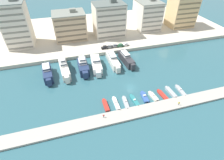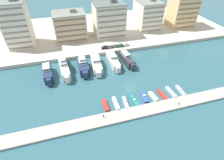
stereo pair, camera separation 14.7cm
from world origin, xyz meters
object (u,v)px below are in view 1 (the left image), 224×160
Objects in this scene: motorboat_blue_center at (145,97)px; motorboat_red_mid_right at (163,95)px; motorboat_red_far_left at (106,105)px; motorboat_grey_mid_left at (126,103)px; yacht_navy_mid_left at (83,66)px; car_grey_left at (110,47)px; yacht_ivory_left at (64,67)px; car_white_center at (125,44)px; car_black_far_left at (105,47)px; pedestrian_near_edge at (179,103)px; yacht_ivory_center at (113,60)px; yacht_charcoal_center_right at (126,59)px; motorboat_cream_center_right at (153,96)px; pedestrian_mid_deck at (104,116)px; yacht_white_center_left at (96,64)px; motorboat_grey_right at (171,92)px; car_green_center_left at (120,45)px; yacht_navy_far_left at (48,73)px; motorboat_white_left at (116,103)px; motorboat_teal_center_left at (135,101)px; motorboat_grey_far_right at (180,90)px; car_grey_mid_left at (115,46)px.

motorboat_red_mid_right is (7.99, -1.07, -0.06)m from motorboat_blue_center.
motorboat_red_far_left is 0.96× the size of motorboat_grey_mid_left.
car_grey_left is at bearing 41.66° from yacht_navy_mid_left.
motorboat_red_mid_right is at bearing -7.64° from motorboat_blue_center.
yacht_ivory_left is 5.21× the size of car_white_center.
car_black_far_left is 2.42× the size of pedestrian_near_edge.
yacht_ivory_center is 7.30m from yacht_charcoal_center_right.
pedestrian_near_edge is at bearing -71.47° from car_black_far_left.
yacht_ivory_center is 2.92× the size of motorboat_cream_center_right.
yacht_ivory_center is 37.61m from pedestrian_mid_deck.
car_black_far_left is at bearing 107.98° from motorboat_red_mid_right.
pedestrian_near_edge is (9.11, -36.47, -0.46)m from yacht_charcoal_center_right.
motorboat_grey_mid_left is 1.77× the size of car_grey_left.
yacht_navy_mid_left is 16.33m from yacht_ivory_center.
car_grey_left is at bearing 53.77° from yacht_white_center_left.
yacht_navy_mid_left is 1.93× the size of motorboat_grey_right.
motorboat_grey_right is at bearing -78.38° from car_green_center_left.
motorboat_red_mid_right is at bearing -43.30° from yacht_navy_mid_left.
yacht_navy_far_left is at bearing 147.49° from motorboat_cream_center_right.
motorboat_white_left is 16.32m from motorboat_cream_center_right.
yacht_navy_mid_left is at bearing -150.07° from car_white_center.
yacht_charcoal_center_right reaches higher than motorboat_red_far_left.
yacht_ivory_center reaches higher than motorboat_red_far_left.
motorboat_cream_center_right is 0.87× the size of motorboat_red_mid_right.
yacht_white_center_left is 2.22× the size of motorboat_teal_center_left.
motorboat_grey_mid_left is 11.79m from pedestrian_mid_deck.
pedestrian_near_edge is at bearing -66.19° from yacht_ivory_center.
yacht_navy_mid_left is 9.54× the size of pedestrian_mid_deck.
motorboat_blue_center is at bearing -94.33° from car_green_center_left.
yacht_white_center_left reaches higher than motorboat_red_far_left.
yacht_charcoal_center_right is at bearing 109.97° from motorboat_grey_right.
car_black_far_left is (10.72, 43.31, 2.40)m from motorboat_red_far_left.
car_white_center is (4.96, 15.12, 0.61)m from yacht_charcoal_center_right.
motorboat_grey_mid_left reaches higher than motorboat_grey_right.
yacht_ivory_left is 56.16m from pedestrian_near_edge.
motorboat_grey_far_right is at bearing -62.20° from yacht_charcoal_center_right.
yacht_white_center_left is at bearing 125.54° from pedestrian_near_edge.
yacht_ivory_left is 52.44m from motorboat_grey_right.
car_grey_mid_left reaches higher than pedestrian_mid_deck.
motorboat_white_left is at bearing -71.61° from yacht_navy_mid_left.
yacht_navy_far_left is 0.88× the size of yacht_white_center_left.
yacht_ivory_center is 31.28m from motorboat_red_far_left.
car_grey_left is (-11.39, 44.26, 2.55)m from motorboat_red_mid_right.
yacht_charcoal_center_right is at bearing -1.42° from yacht_ivory_left.
yacht_navy_mid_left is at bearing 144.52° from motorboat_grey_far_right.
car_grey_mid_left is 6.79m from car_white_center.
yacht_ivory_center is 2.66× the size of motorboat_blue_center.
motorboat_teal_center_left is at bearing -48.93° from yacht_ivory_left.
car_grey_mid_left is at bearing 94.74° from motorboat_cream_center_right.
pedestrian_near_edge is (10.89, -8.31, 1.41)m from motorboat_blue_center.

